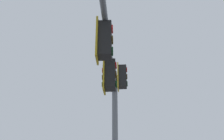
% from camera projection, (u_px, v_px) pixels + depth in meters
% --- Properties ---
extents(signal_mast_assembly, '(1.54, 6.13, 6.59)m').
position_uv_depth(signal_mast_assembly, '(112.00, 96.00, 8.21)').
color(signal_mast_assembly, slate).
rests_on(signal_mast_assembly, ground).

